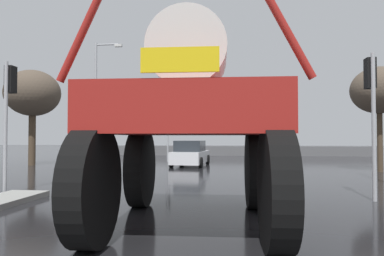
{
  "coord_description": "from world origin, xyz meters",
  "views": [
    {
      "loc": [
        1.3,
        -0.31,
        1.7
      ],
      "look_at": [
        0.05,
        10.09,
        1.98
      ],
      "focal_mm": 33.53,
      "sensor_mm": 36.0,
      "label": 1
    }
  ],
  "objects_px": {
    "sedan_ahead": "(190,154)",
    "traffic_signal_far_left": "(168,127)",
    "oversize_sprayer": "(191,121)",
    "bare_tree_right": "(379,91)",
    "traffic_signal_near_right": "(371,93)",
    "traffic_signal_near_left": "(9,98)",
    "traffic_signal_far_right": "(264,126)",
    "streetlight_far_left": "(98,96)",
    "bare_tree_left": "(33,94)"
  },
  "relations": [
    {
      "from": "traffic_signal_far_left",
      "to": "traffic_signal_far_right",
      "type": "distance_m",
      "value": 6.7
    },
    {
      "from": "traffic_signal_far_left",
      "to": "bare_tree_right",
      "type": "distance_m",
      "value": 13.52
    },
    {
      "from": "traffic_signal_far_right",
      "to": "traffic_signal_near_left",
      "type": "bearing_deg",
      "value": -121.03
    },
    {
      "from": "traffic_signal_far_right",
      "to": "traffic_signal_far_left",
      "type": "bearing_deg",
      "value": 180.0
    },
    {
      "from": "traffic_signal_near_left",
      "to": "sedan_ahead",
      "type": "bearing_deg",
      "value": 69.22
    },
    {
      "from": "traffic_signal_near_right",
      "to": "traffic_signal_far_right",
      "type": "xyz_separation_m",
      "value": [
        -1.71,
        14.8,
        -0.41
      ]
    },
    {
      "from": "traffic_signal_near_left",
      "to": "oversize_sprayer",
      "type": "bearing_deg",
      "value": -28.25
    },
    {
      "from": "oversize_sprayer",
      "to": "bare_tree_left",
      "type": "height_order",
      "value": "bare_tree_left"
    },
    {
      "from": "traffic_signal_far_right",
      "to": "bare_tree_right",
      "type": "xyz_separation_m",
      "value": [
        5.16,
        -6.3,
        1.54
      ]
    },
    {
      "from": "oversize_sprayer",
      "to": "traffic_signal_near_left",
      "type": "bearing_deg",
      "value": 59.52
    },
    {
      "from": "streetlight_far_left",
      "to": "traffic_signal_near_right",
      "type": "bearing_deg",
      "value": -45.26
    },
    {
      "from": "oversize_sprayer",
      "to": "traffic_signal_far_right",
      "type": "distance_m",
      "value": 18.28
    },
    {
      "from": "oversize_sprayer",
      "to": "bare_tree_right",
      "type": "relative_size",
      "value": 1.02
    },
    {
      "from": "sedan_ahead",
      "to": "traffic_signal_far_left",
      "type": "relative_size",
      "value": 1.24
    },
    {
      "from": "traffic_signal_far_right",
      "to": "bare_tree_right",
      "type": "relative_size",
      "value": 0.66
    },
    {
      "from": "traffic_signal_near_right",
      "to": "bare_tree_right",
      "type": "height_order",
      "value": "bare_tree_right"
    },
    {
      "from": "bare_tree_left",
      "to": "bare_tree_right",
      "type": "bearing_deg",
      "value": -5.75
    },
    {
      "from": "streetlight_far_left",
      "to": "sedan_ahead",
      "type": "bearing_deg",
      "value": -16.3
    },
    {
      "from": "traffic_signal_near_right",
      "to": "streetlight_far_left",
      "type": "height_order",
      "value": "streetlight_far_left"
    },
    {
      "from": "bare_tree_right",
      "to": "sedan_ahead",
      "type": "bearing_deg",
      "value": 164.74
    },
    {
      "from": "traffic_signal_near_right",
      "to": "bare_tree_right",
      "type": "distance_m",
      "value": 9.24
    },
    {
      "from": "traffic_signal_near_right",
      "to": "traffic_signal_far_right",
      "type": "distance_m",
      "value": 14.9
    },
    {
      "from": "oversize_sprayer",
      "to": "traffic_signal_far_left",
      "type": "distance_m",
      "value": 18.47
    },
    {
      "from": "traffic_signal_far_right",
      "to": "bare_tree_right",
      "type": "bearing_deg",
      "value": -50.68
    },
    {
      "from": "traffic_signal_near_left",
      "to": "bare_tree_right",
      "type": "bearing_deg",
      "value": 31.15
    },
    {
      "from": "traffic_signal_far_left",
      "to": "streetlight_far_left",
      "type": "distance_m",
      "value": 5.3
    },
    {
      "from": "streetlight_far_left",
      "to": "bare_tree_left",
      "type": "distance_m",
      "value": 4.1
    },
    {
      "from": "sedan_ahead",
      "to": "traffic_signal_far_left",
      "type": "height_order",
      "value": "traffic_signal_far_left"
    },
    {
      "from": "oversize_sprayer",
      "to": "bare_tree_right",
      "type": "distance_m",
      "value": 14.36
    },
    {
      "from": "sedan_ahead",
      "to": "bare_tree_right",
      "type": "bearing_deg",
      "value": -101.25
    },
    {
      "from": "streetlight_far_left",
      "to": "bare_tree_left",
      "type": "bearing_deg",
      "value": -139.82
    },
    {
      "from": "bare_tree_left",
      "to": "oversize_sprayer",
      "type": "bearing_deg",
      "value": -49.87
    },
    {
      "from": "sedan_ahead",
      "to": "bare_tree_right",
      "type": "distance_m",
      "value": 10.71
    },
    {
      "from": "oversize_sprayer",
      "to": "traffic_signal_near_right",
      "type": "xyz_separation_m",
      "value": [
        4.55,
        3.26,
        0.88
      ]
    },
    {
      "from": "traffic_signal_far_left",
      "to": "bare_tree_right",
      "type": "xyz_separation_m",
      "value": [
        11.86,
        -6.3,
        1.56
      ]
    },
    {
      "from": "sedan_ahead",
      "to": "streetlight_far_left",
      "type": "distance_m",
      "value": 7.89
    },
    {
      "from": "traffic_signal_near_right",
      "to": "bare_tree_right",
      "type": "bearing_deg",
      "value": 67.94
    },
    {
      "from": "traffic_signal_near_left",
      "to": "traffic_signal_far_right",
      "type": "bearing_deg",
      "value": 58.97
    },
    {
      "from": "traffic_signal_near_right",
      "to": "oversize_sprayer",
      "type": "bearing_deg",
      "value": -144.39
    },
    {
      "from": "sedan_ahead",
      "to": "traffic_signal_near_left",
      "type": "height_order",
      "value": "traffic_signal_near_left"
    },
    {
      "from": "traffic_signal_far_right",
      "to": "bare_tree_left",
      "type": "height_order",
      "value": "bare_tree_left"
    },
    {
      "from": "streetlight_far_left",
      "to": "bare_tree_right",
      "type": "bearing_deg",
      "value": -15.68
    },
    {
      "from": "streetlight_far_left",
      "to": "traffic_signal_near_left",
      "type": "bearing_deg",
      "value": -79.72
    },
    {
      "from": "sedan_ahead",
      "to": "streetlight_far_left",
      "type": "bearing_deg",
      "value": 77.7
    },
    {
      "from": "traffic_signal_far_right",
      "to": "oversize_sprayer",
      "type": "bearing_deg",
      "value": -98.93
    },
    {
      "from": "oversize_sprayer",
      "to": "traffic_signal_near_left",
      "type": "xyz_separation_m",
      "value": [
        -6.06,
        3.26,
        0.9
      ]
    },
    {
      "from": "bare_tree_right",
      "to": "oversize_sprayer",
      "type": "bearing_deg",
      "value": -124.22
    },
    {
      "from": "sedan_ahead",
      "to": "traffic_signal_far_right",
      "type": "bearing_deg",
      "value": -48.15
    },
    {
      "from": "traffic_signal_far_left",
      "to": "bare_tree_left",
      "type": "distance_m",
      "value": 9.05
    },
    {
      "from": "traffic_signal_far_left",
      "to": "traffic_signal_near_left",
      "type": "bearing_deg",
      "value": -98.46
    }
  ]
}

